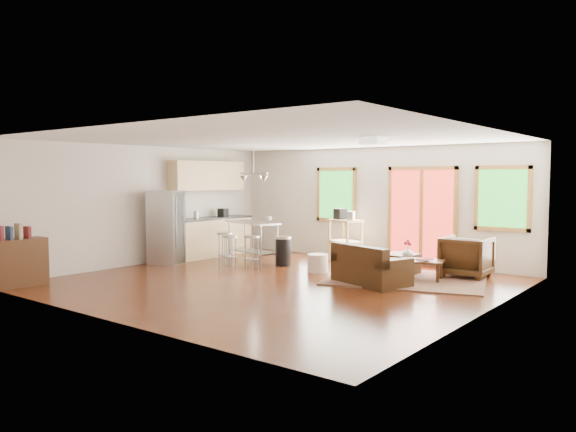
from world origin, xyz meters
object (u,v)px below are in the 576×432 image
Objects in this scene: refrigerator at (167,227)px; ottoman at (400,264)px; kitchen_cart at (345,225)px; loveseat at (370,269)px; coffee_table at (417,263)px; armchair at (467,255)px; island at (253,234)px; rug at (406,279)px.

ottoman is at bearing -2.29° from refrigerator.
kitchen_cart is at bearing 153.99° from ottoman.
loveseat is 1.40× the size of coffee_table.
kitchen_cart is at bearing -10.23° from armchair.
ottoman is at bearing 8.38° from island.
loveseat reaches higher than coffee_table.
loveseat is 0.94× the size of refrigerator.
kitchen_cart is (-1.85, 0.90, 0.61)m from ottoman.
kitchen_cart reaches higher than loveseat.
coffee_table is at bearing 2.12° from island.
refrigerator is 1.91m from island.
loveseat is 0.99× the size of island.
armchair is at bearing 75.25° from loveseat.
refrigerator reaches higher than coffee_table.
ottoman is 0.52× the size of kitchen_cart.
ottoman reaches higher than rug.
loveseat is at bearing -118.00° from coffee_table.
loveseat is 1.28× the size of kitchen_cart.
island is at bearing -138.26° from kitchen_cart.
ottoman is at bearing -26.01° from kitchen_cart.
ottoman is 0.38× the size of refrigerator.
ottoman is at bearing 127.90° from rug.
armchair is 4.68m from island.
armchair is at bearing -7.94° from kitchen_cart.
rug is at bearing -151.77° from coffee_table.
island is at bearing -177.88° from coffee_table.
island is (-3.42, -0.50, 0.42)m from ottoman.
kitchen_cart reaches higher than rug.
coffee_table is at bearing 51.02° from armchair.
ottoman is (-1.15, -0.48, -0.23)m from armchair.
refrigerator reaches higher than kitchen_cart.
refrigerator reaches higher than armchair.
loveseat reaches higher than ottoman.
refrigerator is (-5.24, -1.55, 0.48)m from coffee_table.
kitchen_cart is (-3.00, 0.42, 0.38)m from armchair.
island reaches higher than coffee_table.
loveseat is at bearing -110.81° from rug.
coffee_table is at bearing -27.96° from kitchen_cart.
rug is 2.60× the size of coffee_table.
armchair is 3.05m from kitchen_cart.
refrigerator reaches higher than loveseat.
ottoman is (-0.35, 0.45, 0.19)m from rug.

